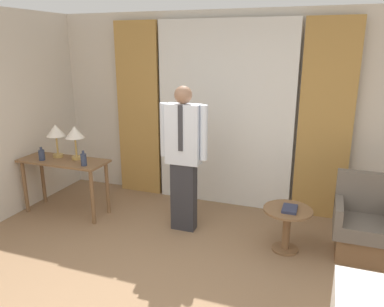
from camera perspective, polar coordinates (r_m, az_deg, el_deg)
wall_back at (r=5.35m, az=5.28°, el=6.56°), size 10.00×0.06×2.70m
curtain_sheer_center at (r=5.24m, az=4.89°, el=5.69°), size 1.92×0.06×2.58m
curtain_drape_left at (r=5.73m, az=-8.17°, el=6.48°), size 0.67×0.06×2.58m
curtain_drape_right at (r=5.07m, az=19.64°, el=4.45°), size 0.67×0.06×2.58m
desk at (r=5.33m, az=-18.90°, el=-2.25°), size 1.21×0.47×0.76m
table_lamp_left at (r=5.37m, az=-20.05°, el=3.06°), size 0.25×0.25×0.45m
table_lamp_right at (r=5.18m, az=-17.44°, el=2.85°), size 0.25×0.25×0.45m
bottle_near_edge at (r=4.94m, az=-16.18°, el=-0.88°), size 0.08×0.08×0.20m
bottle_by_lamp at (r=5.36m, az=-21.94°, el=-0.19°), size 0.08×0.08×0.18m
person at (r=4.49m, az=-1.29°, el=-0.01°), size 0.60×0.21×1.79m
armchair at (r=4.54m, az=24.65°, el=-10.16°), size 0.62×0.58×0.90m
side_table at (r=4.36m, az=14.27°, el=-10.11°), size 0.54×0.54×0.51m
book at (r=4.26m, az=14.68°, el=-8.15°), size 0.16×0.24×0.03m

